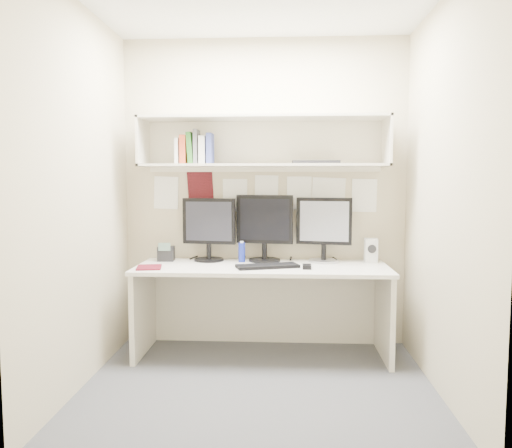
# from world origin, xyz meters

# --- Properties ---
(floor) EXTENTS (2.40, 2.00, 0.01)m
(floor) POSITION_xyz_m (0.00, 0.00, 0.00)
(floor) COLOR #444449
(floor) RESTS_ON ground
(wall_back) EXTENTS (2.40, 0.02, 2.60)m
(wall_back) POSITION_xyz_m (0.00, 1.00, 1.30)
(wall_back) COLOR #B8AC8D
(wall_back) RESTS_ON ground
(wall_front) EXTENTS (2.40, 0.02, 2.60)m
(wall_front) POSITION_xyz_m (0.00, -1.00, 1.30)
(wall_front) COLOR #B8AC8D
(wall_front) RESTS_ON ground
(wall_left) EXTENTS (0.02, 2.00, 2.60)m
(wall_left) POSITION_xyz_m (-1.20, 0.00, 1.30)
(wall_left) COLOR #B8AC8D
(wall_left) RESTS_ON ground
(wall_right) EXTENTS (0.02, 2.00, 2.60)m
(wall_right) POSITION_xyz_m (1.20, 0.00, 1.30)
(wall_right) COLOR #B8AC8D
(wall_right) RESTS_ON ground
(desk) EXTENTS (2.00, 0.70, 0.73)m
(desk) POSITION_xyz_m (0.00, 0.65, 0.37)
(desk) COLOR silver
(desk) RESTS_ON floor
(overhead_hutch) EXTENTS (2.00, 0.38, 0.40)m
(overhead_hutch) POSITION_xyz_m (0.00, 0.86, 1.72)
(overhead_hutch) COLOR beige
(overhead_hutch) RESTS_ON wall_back
(pinned_papers) EXTENTS (1.92, 0.01, 0.48)m
(pinned_papers) POSITION_xyz_m (0.00, 0.99, 1.25)
(pinned_papers) COLOR white
(pinned_papers) RESTS_ON wall_back
(monitor_left) EXTENTS (0.45, 0.25, 0.53)m
(monitor_left) POSITION_xyz_m (-0.46, 0.87, 1.01)
(monitor_left) COLOR black
(monitor_left) RESTS_ON desk
(monitor_center) EXTENTS (0.48, 0.26, 0.56)m
(monitor_center) POSITION_xyz_m (0.01, 0.87, 1.02)
(monitor_center) COLOR black
(monitor_center) RESTS_ON desk
(monitor_right) EXTENTS (0.46, 0.25, 0.53)m
(monitor_right) POSITION_xyz_m (0.50, 0.87, 1.02)
(monitor_right) COLOR #A5A5AA
(monitor_right) RESTS_ON desk
(keyboard) EXTENTS (0.51, 0.31, 0.02)m
(keyboard) POSITION_xyz_m (0.05, 0.55, 0.74)
(keyboard) COLOR black
(keyboard) RESTS_ON desk
(mouse) EXTENTS (0.07, 0.11, 0.03)m
(mouse) POSITION_xyz_m (0.35, 0.52, 0.75)
(mouse) COLOR black
(mouse) RESTS_ON desk
(speaker) EXTENTS (0.10, 0.11, 0.20)m
(speaker) POSITION_xyz_m (0.89, 0.85, 0.83)
(speaker) COLOR #B6B6B1
(speaker) RESTS_ON desk
(blue_bottle) EXTENTS (0.06, 0.06, 0.17)m
(blue_bottle) POSITION_xyz_m (-0.18, 0.81, 0.81)
(blue_bottle) COLOR navy
(blue_bottle) RESTS_ON desk
(maroon_notebook) EXTENTS (0.22, 0.26, 0.01)m
(maroon_notebook) POSITION_xyz_m (-0.87, 0.48, 0.74)
(maroon_notebook) COLOR #540E1A
(maroon_notebook) RESTS_ON desk
(desk_phone) EXTENTS (0.14, 0.12, 0.16)m
(desk_phone) POSITION_xyz_m (-0.82, 0.84, 0.79)
(desk_phone) COLOR black
(desk_phone) RESTS_ON desk
(book_stack) EXTENTS (0.30, 0.17, 0.28)m
(book_stack) POSITION_xyz_m (-0.56, 0.81, 1.66)
(book_stack) COLOR silver
(book_stack) RESTS_ON overhead_hutch
(hutch_tray) EXTENTS (0.38, 0.16, 0.03)m
(hutch_tray) POSITION_xyz_m (0.43, 0.80, 1.55)
(hutch_tray) COLOR black
(hutch_tray) RESTS_ON overhead_hutch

